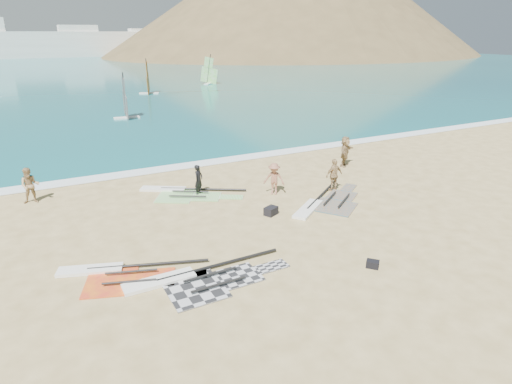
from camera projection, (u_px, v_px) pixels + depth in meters
name	position (u px, v px, depth m)	size (l,w,h in m)	color
ground	(299.00, 253.00, 15.70)	(300.00, 300.00, 0.00)	tan
sea	(53.00, 60.00, 125.27)	(300.00, 240.00, 0.06)	#0E5162
surf_line	(188.00, 166.00, 25.91)	(300.00, 1.20, 0.04)	white
headland_main	(300.00, 54.00, 160.55)	(143.00, 143.00, 45.00)	brown
headland_minor	(356.00, 52.00, 184.06)	(70.00, 70.00, 28.00)	brown
rig_grey	(197.00, 280.00, 13.88)	(5.52, 2.17, 0.20)	#252528
rig_green	(182.00, 193.00, 21.42)	(4.83, 3.96, 0.20)	#54D12A
rig_orange	(325.00, 203.00, 20.13)	(5.33, 4.15, 0.20)	orange
rig_red	(119.00, 274.00, 14.18)	(4.88, 2.85, 0.20)	red
gear_bag_near	(271.00, 211.00, 18.90)	(0.57, 0.42, 0.36)	black
gear_bag_far	(373.00, 264.00, 14.66)	(0.43, 0.30, 0.26)	black
person_wetsuit	(199.00, 180.00, 21.07)	(0.56, 0.37, 1.53)	black
beachgoer_left	(30.00, 185.00, 20.02)	(0.84, 0.65, 1.72)	tan
beachgoer_mid	(274.00, 179.00, 21.12)	(1.04, 0.60, 1.61)	#9A614A
beachgoer_back	(334.00, 175.00, 21.59)	(0.98, 0.41, 1.67)	tan
beachgoer_right	(345.00, 151.00, 25.60)	(1.70, 0.54, 1.83)	#9C7D54
windsurfer_left	(125.00, 105.00, 39.74)	(2.40, 2.88, 4.30)	white
windsurfer_centre	(148.00, 84.00, 56.12)	(2.60, 2.91, 4.57)	white
windsurfer_right	(209.00, 75.00, 66.92)	(2.32, 2.28, 4.58)	white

